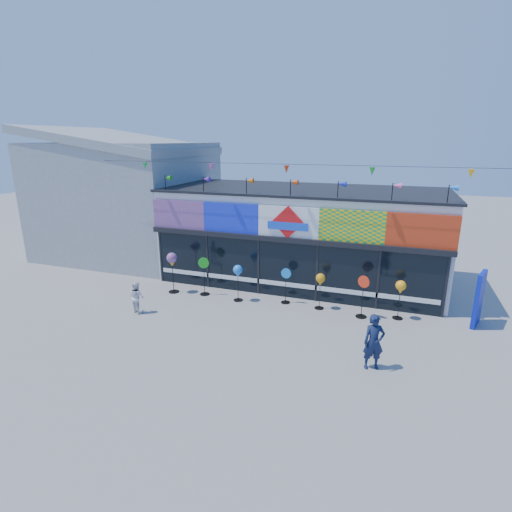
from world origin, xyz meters
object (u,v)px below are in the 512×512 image
at_px(spinner_3, 286,285).
at_px(adult_man, 374,342).
at_px(spinner_1, 204,275).
at_px(child, 137,297).
at_px(spinner_6, 401,288).
at_px(spinner_5, 363,295).
at_px(blue_sign, 479,299).
at_px(spinner_2, 238,272).
at_px(spinner_4, 320,281).
at_px(spinner_0, 172,261).

xyz_separation_m(spinner_3, adult_man, (3.51, -3.71, 0.05)).
bearing_deg(spinner_1, child, -122.99).
bearing_deg(spinner_6, spinner_5, -166.49).
height_order(blue_sign, adult_man, blue_sign).
distance_m(spinner_6, adult_man, 3.72).
bearing_deg(spinner_6, spinner_1, -178.43).
distance_m(spinner_5, spinner_6, 1.32).
xyz_separation_m(spinner_2, child, (-3.10, -2.26, -0.58)).
bearing_deg(spinner_2, spinner_5, 0.50).
distance_m(spinner_5, adult_man, 3.40).
height_order(blue_sign, spinner_4, blue_sign).
xyz_separation_m(spinner_2, spinner_5, (4.76, 0.04, -0.35)).
distance_m(blue_sign, adult_man, 5.10).
relative_size(adult_man, child, 1.34).
relative_size(spinner_3, spinner_6, 0.98).
bearing_deg(spinner_6, child, -164.06).
bearing_deg(spinner_5, spinner_3, 172.98).
bearing_deg(spinner_3, spinner_2, -167.68).
relative_size(spinner_2, adult_man, 0.92).
xyz_separation_m(spinner_2, adult_man, (5.35, -3.31, -0.38)).
xyz_separation_m(spinner_0, spinner_3, (4.73, 0.45, -0.63)).
bearing_deg(spinner_2, child, -143.88).
distance_m(blue_sign, spinner_4, 5.35).
distance_m(spinner_2, spinner_3, 1.93).
bearing_deg(adult_man, spinner_2, 127.22).
relative_size(blue_sign, spinner_1, 1.20).
xyz_separation_m(blue_sign, spinner_4, (-5.34, -0.39, 0.16)).
xyz_separation_m(spinner_0, spinner_4, (6.08, 0.34, -0.26)).
xyz_separation_m(spinner_0, spinner_5, (7.65, 0.09, -0.54)).
relative_size(spinner_3, spinner_4, 1.01).
bearing_deg(spinner_3, spinner_0, -174.53).
distance_m(blue_sign, spinner_3, 6.70).
distance_m(spinner_0, spinner_6, 8.90).
xyz_separation_m(spinner_0, child, (-0.21, -2.21, -0.78)).
bearing_deg(spinner_2, spinner_6, 3.24).
xyz_separation_m(blue_sign, spinner_5, (-3.77, -0.64, -0.13)).
distance_m(spinner_2, adult_man, 6.30).
height_order(spinner_2, spinner_6, spinner_2).
relative_size(spinner_4, child, 1.17).
relative_size(spinner_0, spinner_5, 1.09).
relative_size(blue_sign, spinner_0, 1.11).
distance_m(spinner_0, spinner_5, 7.67).
bearing_deg(adult_man, spinner_3, 112.37).
relative_size(spinner_1, child, 1.33).
relative_size(spinner_6, child, 1.20).
distance_m(spinner_3, spinner_4, 1.40).
relative_size(spinner_2, child, 1.24).
bearing_deg(spinner_2, spinner_4, 5.25).
bearing_deg(spinner_1, spinner_6, 1.57).
xyz_separation_m(blue_sign, adult_man, (-3.18, -3.99, -0.16)).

